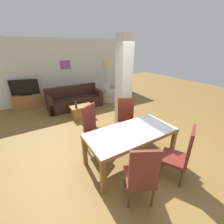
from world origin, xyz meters
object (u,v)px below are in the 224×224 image
dining_chair_near_left (141,175)px  bottle (76,105)px  dining_table (131,137)px  dining_chair_near_right (181,154)px  tv_stand (28,101)px  floor_lamp (106,67)px  sofa (75,100)px  tv_screen (25,88)px  dining_chair_far_left (94,127)px  armchair (114,95)px  coffee_table (82,111)px  dining_chair_far_right (126,118)px

dining_chair_near_left → bottle: bearing=115.8°
bottle → dining_table: bearing=-83.6°
dining_chair_near_right → tv_stand: bearing=82.4°
dining_chair_near_right → floor_lamp: bearing=46.6°
sofa → tv_screen: 2.02m
dining_chair_far_left → bottle: 1.81m
dining_chair_near_right → floor_lamp: (1.41, 5.27, 0.88)m
tv_stand → floor_lamp: floor_lamp is taller
dining_chair_near_right → armchair: bearing=44.8°
sofa → coffee_table: (-0.09, -1.02, -0.08)m
bottle → tv_stand: 2.53m
dining_table → armchair: (1.82, 3.58, -0.32)m
dining_table → floor_lamp: (1.88, 4.40, 0.86)m
dining_chair_far_left → dining_chair_far_right: same height
coffee_table → tv_stand: bearing=128.5°
dining_chair_far_left → dining_chair_far_right: size_ratio=1.00×
dining_chair_near_right → tv_stand: 6.04m
dining_chair_far_right → dining_chair_near_left: bearing=90.6°
dining_chair_near_right → dining_chair_far_left: (-0.94, 1.73, 0.00)m
dining_chair_near_right → tv_screen: size_ratio=1.10×
dining_chair_near_left → sofa: 4.68m
tv_stand → tv_screen: tv_screen is taller
dining_chair_near_left → floor_lamp: (2.35, 5.27, 0.88)m
armchair → floor_lamp: (0.06, 0.83, 1.18)m
dining_chair_near_right → armchair: size_ratio=0.97×
floor_lamp → dining_chair_far_right: bearing=-111.5°
dining_table → dining_chair_near_right: bearing=-61.6°
dining_chair_far_right → floor_lamp: 3.94m
sofa → armchair: 1.82m
tv_screen → floor_lamp: bearing=-170.8°
sofa → bottle: sofa is taller
tv_screen → dining_table: bearing=124.4°
armchair → floor_lamp: floor_lamp is taller
armchair → floor_lamp: size_ratio=0.66×
armchair → floor_lamp: 1.44m
sofa → tv_screen: bearing=-30.3°
armchair → bottle: armchair is taller
dining_chair_near_left → coffee_table: size_ratio=1.45×
sofa → armchair: (1.81, -0.21, 0.01)m
dining_chair_far_left → tv_screen: bearing=-101.7°
dining_table → bottle: dining_table is taller
dining_table → dining_chair_far_left: dining_chair_far_left is taller
armchair → tv_stand: bearing=-66.1°
tv_screen → coffee_table: bearing=143.5°
dining_chair_far_left → sofa: dining_chair_far_left is taller
dining_chair_near_left → tv_stand: (-1.20, 5.63, -0.32)m
dining_chair_far_left → tv_stand: 4.10m
dining_chair_far_left → sofa: size_ratio=0.52×
bottle → dining_chair_near_right: bearing=-77.7°
dining_table → sofa: bearing=89.9°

